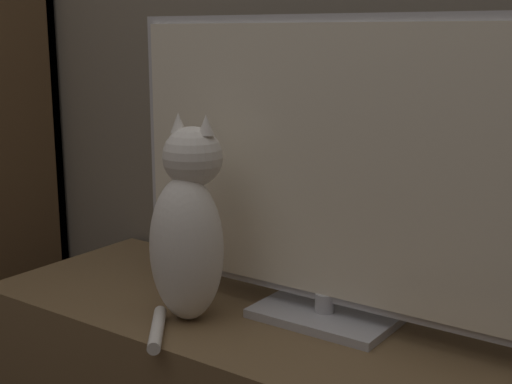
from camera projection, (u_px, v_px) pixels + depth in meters
name	position (u px, v px, depth m)	size (l,w,h in m)	color
tv	(328.00, 172.00, 1.54)	(1.04, 0.19, 0.68)	#B7B7BC
cat	(189.00, 230.00, 1.59)	(0.18, 0.30, 0.47)	silver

